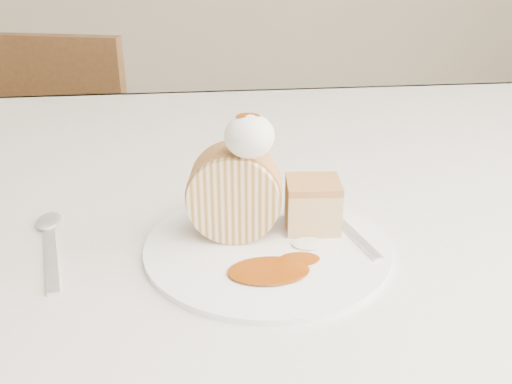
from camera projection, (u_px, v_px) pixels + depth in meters
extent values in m
cube|color=silver|center=(270.00, 199.00, 0.71)|extent=(1.40, 0.90, 0.04)
cube|color=silver|center=(241.00, 158.00, 1.16)|extent=(1.40, 0.01, 0.28)
cube|color=brown|center=(91.00, 175.00, 1.63)|extent=(0.47, 0.47, 0.04)
cube|color=brown|center=(51.00, 119.00, 1.38)|extent=(0.38, 0.13, 0.40)
cylinder|color=brown|center=(167.00, 216.00, 1.85)|extent=(0.03, 0.03, 0.38)
cylinder|color=brown|center=(71.00, 210.00, 1.89)|extent=(0.03, 0.03, 0.38)
cylinder|color=brown|center=(134.00, 271.00, 1.55)|extent=(0.03, 0.03, 0.38)
cylinder|color=brown|center=(20.00, 262.00, 1.59)|extent=(0.03, 0.03, 0.38)
cylinder|color=white|center=(267.00, 246.00, 0.56)|extent=(0.26, 0.26, 0.01)
cylinder|color=beige|center=(234.00, 193.00, 0.56)|extent=(0.10, 0.06, 0.09)
cube|color=#BE7C48|center=(313.00, 208.00, 0.58)|extent=(0.06, 0.05, 0.04)
ellipsoid|color=silver|center=(249.00, 136.00, 0.52)|extent=(0.05, 0.05, 0.04)
ellipsoid|color=#7D3105|center=(248.00, 111.00, 0.51)|extent=(0.02, 0.02, 0.01)
cube|color=silver|center=(353.00, 234.00, 0.57)|extent=(0.05, 0.14, 0.00)
cube|color=silver|center=(51.00, 259.00, 0.54)|extent=(0.06, 0.15, 0.00)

